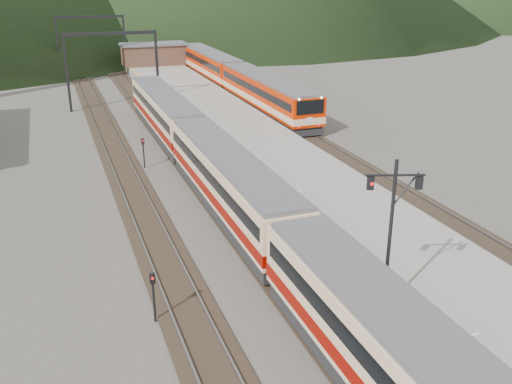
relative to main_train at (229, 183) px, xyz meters
name	(u,v)px	position (x,y,z in m)	size (l,w,h in m)	color
track_main	(172,141)	(0.00, 16.45, -1.85)	(2.60, 200.00, 0.23)	black
track_far	(113,147)	(-5.00, 16.45, -1.85)	(2.60, 200.00, 0.23)	black
track_second	(295,130)	(11.50, 16.45, -1.85)	(2.60, 200.00, 0.23)	black
platform	(241,136)	(5.60, 14.45, -1.42)	(8.00, 100.00, 1.00)	gray
gantry_near	(112,55)	(-2.85, 31.45, 3.66)	(9.55, 0.25, 8.00)	black
gantry_far	(91,33)	(-2.85, 56.45, 3.66)	(9.55, 0.25, 8.00)	black
station_shed	(154,54)	(5.60, 54.45, 0.65)	(9.40, 4.40, 3.10)	brown
main_train	(229,183)	(0.00, 0.00, 0.00)	(2.77, 56.90, 3.38)	beige
second_train	(234,76)	(11.50, 34.54, 0.21)	(3.11, 42.31, 3.79)	red
signal_mast	(391,221)	(2.11, -13.73, 2.95)	(2.11, 0.82, 6.31)	black
short_signal_b	(143,149)	(-3.41, 10.36, -0.46)	(0.26, 0.21, 2.27)	black
short_signal_c	(153,291)	(-6.41, -9.94, -0.46)	(0.24, 0.18, 2.27)	black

